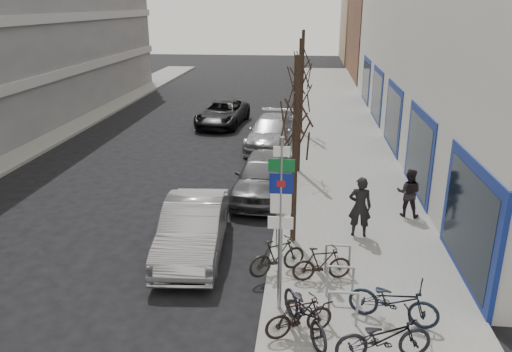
% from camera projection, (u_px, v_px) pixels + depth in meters
% --- Properties ---
extents(ground, '(120.00, 120.00, 0.00)m').
position_uv_depth(ground, '(177.00, 307.00, 11.75)').
color(ground, black).
rests_on(ground, ground).
extents(sidewalk_east, '(5.00, 70.00, 0.15)m').
position_uv_depth(sidewalk_east, '(344.00, 174.00, 20.69)').
color(sidewalk_east, slate).
rests_on(sidewalk_east, ground).
extents(brick_building_far, '(12.00, 14.00, 8.00)m').
position_uv_depth(brick_building_far, '(417.00, 34.00, 46.77)').
color(brick_building_far, brown).
rests_on(brick_building_far, ground).
extents(tan_building_far, '(13.00, 12.00, 9.00)m').
position_uv_depth(tan_building_far, '(397.00, 23.00, 60.65)').
color(tan_building_far, '#937A5B').
rests_on(tan_building_far, ground).
extents(highway_sign_pole, '(0.55, 0.10, 4.20)m').
position_uv_depth(highway_sign_pole, '(281.00, 216.00, 10.70)').
color(highway_sign_pole, gray).
rests_on(highway_sign_pole, ground).
extents(bike_rack, '(0.66, 2.26, 0.83)m').
position_uv_depth(bike_rack, '(340.00, 278.00, 11.73)').
color(bike_rack, gray).
rests_on(bike_rack, sidewalk_east).
extents(tree_near, '(1.80, 1.80, 5.50)m').
position_uv_depth(tree_near, '(296.00, 108.00, 13.44)').
color(tree_near, black).
rests_on(tree_near, ground).
extents(tree_mid, '(1.80, 1.80, 5.50)m').
position_uv_depth(tree_mid, '(301.00, 75.00, 19.55)').
color(tree_mid, black).
rests_on(tree_mid, ground).
extents(tree_far, '(1.80, 1.80, 5.50)m').
position_uv_depth(tree_far, '(303.00, 58.00, 25.66)').
color(tree_far, black).
rests_on(tree_far, ground).
extents(meter_front, '(0.10, 0.08, 1.27)m').
position_uv_depth(meter_front, '(277.00, 223.00, 14.06)').
color(meter_front, gray).
rests_on(meter_front, sidewalk_east).
extents(meter_mid, '(0.10, 0.08, 1.27)m').
position_uv_depth(meter_mid, '(286.00, 164.00, 19.23)').
color(meter_mid, gray).
rests_on(meter_mid, sidewalk_east).
extents(meter_back, '(0.10, 0.08, 1.27)m').
position_uv_depth(meter_back, '(291.00, 130.00, 24.40)').
color(meter_back, gray).
rests_on(meter_back, sidewalk_east).
extents(bike_near_left, '(1.42, 2.02, 1.20)m').
position_uv_depth(bike_near_left, '(305.00, 308.00, 10.41)').
color(bike_near_left, black).
rests_on(bike_near_left, sidewalk_east).
extents(bike_near_right, '(1.58, 1.04, 0.93)m').
position_uv_depth(bike_near_right, '(299.00, 316.00, 10.37)').
color(bike_near_right, black).
rests_on(bike_near_right, sidewalk_east).
extents(bike_mid_curb, '(2.04, 1.14, 1.19)m').
position_uv_depth(bike_mid_curb, '(394.00, 297.00, 10.80)').
color(bike_mid_curb, black).
rests_on(bike_mid_curb, sidewalk_east).
extents(bike_mid_inner, '(1.63, 1.30, 0.99)m').
position_uv_depth(bike_mid_inner, '(277.00, 256.00, 12.79)').
color(bike_mid_inner, black).
rests_on(bike_mid_inner, sidewalk_east).
extents(bike_far_curb, '(2.02, 1.02, 1.18)m').
position_uv_depth(bike_far_curb, '(384.00, 334.00, 9.62)').
color(bike_far_curb, black).
rests_on(bike_far_curb, sidewalk_east).
extents(bike_far_inner, '(1.60, 0.82, 0.93)m').
position_uv_depth(bike_far_inner, '(322.00, 263.00, 12.48)').
color(bike_far_inner, black).
rests_on(bike_far_inner, sidewalk_east).
extents(parked_car_front, '(1.97, 4.79, 1.54)m').
position_uv_depth(parked_car_front, '(193.00, 228.00, 14.06)').
color(parked_car_front, '#ACACB1').
rests_on(parked_car_front, ground).
extents(parked_car_mid, '(2.27, 4.85, 1.61)m').
position_uv_depth(parked_car_mid, '(264.00, 176.00, 18.24)').
color(parked_car_mid, '#4C4C51').
rests_on(parked_car_mid, ground).
extents(parked_car_back, '(2.54, 5.35, 1.51)m').
position_uv_depth(parked_car_back, '(271.00, 132.00, 24.56)').
color(parked_car_back, '#949498').
rests_on(parked_car_back, ground).
extents(lane_car, '(2.85, 5.29, 1.41)m').
position_uv_depth(lane_car, '(223.00, 113.00, 29.02)').
color(lane_car, black).
rests_on(lane_car, ground).
extents(pedestrian_near, '(0.70, 0.48, 1.86)m').
position_uv_depth(pedestrian_near, '(360.00, 207.00, 14.74)').
color(pedestrian_near, black).
rests_on(pedestrian_near, sidewalk_east).
extents(pedestrian_far, '(0.69, 0.55, 1.63)m').
position_uv_depth(pedestrian_far, '(409.00, 192.00, 16.17)').
color(pedestrian_far, black).
rests_on(pedestrian_far, sidewalk_east).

